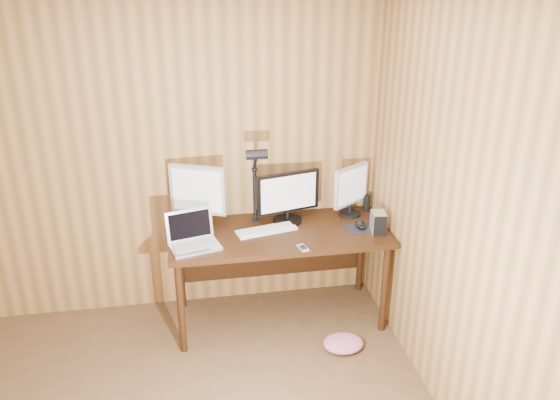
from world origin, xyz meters
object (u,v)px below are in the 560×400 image
object	(u,v)px
keyboard	(266,230)
desk_lamp	(256,175)
laptop	(193,237)
hard_drive	(378,222)
monitor_right	(351,189)
phone	(303,248)
monitor_center	(288,197)
monitor_left	(198,194)
desk	(277,242)
mouse	(361,225)
speaker	(367,203)

from	to	relation	value
keyboard	desk_lamp	world-z (taller)	desk_lamp
laptop	desk_lamp	bearing A→B (deg)	11.16
laptop	hard_drive	size ratio (longest dim) A/B	2.49
monitor_right	desk_lamp	world-z (taller)	desk_lamp
monitor_right	phone	size ratio (longest dim) A/B	3.57
monitor_center	monitor_left	size ratio (longest dim) A/B	1.04
desk	hard_drive	distance (m)	0.77
hard_drive	desk_lamp	world-z (taller)	desk_lamp
mouse	desk_lamp	size ratio (longest dim) A/B	0.18
desk	monitor_center	bearing A→B (deg)	42.13
mouse	desk_lamp	world-z (taller)	desk_lamp
laptop	monitor_center	bearing A→B (deg)	5.96
hard_drive	desk_lamp	bearing A→B (deg)	170.76
monitor_right	desk	bearing A→B (deg)	157.68
desk	monitor_left	bearing A→B (deg)	168.64
monitor_left	laptop	bearing A→B (deg)	-77.76
mouse	desk_lamp	distance (m)	0.87
monitor_left	desk_lamp	xyz separation A→B (m)	(0.42, -0.07, 0.15)
monitor_left	speaker	distance (m)	1.34
keyboard	mouse	world-z (taller)	mouse
laptop	mouse	size ratio (longest dim) A/B	3.25
monitor_left	speaker	size ratio (longest dim) A/B	3.64
monitor_center	speaker	xyz separation A→B (m)	(0.66, 0.10, -0.14)
hard_drive	monitor_right	bearing A→B (deg)	116.30
speaker	mouse	bearing A→B (deg)	-114.87
desk	monitor_center	distance (m)	0.35
desk	hard_drive	world-z (taller)	hard_drive
speaker	monitor_left	bearing A→B (deg)	-176.94
monitor_right	desk_lamp	bearing A→B (deg)	151.93
desk	mouse	distance (m)	0.64
laptop	desk	bearing A→B (deg)	1.83
desk	desk_lamp	xyz separation A→B (m)	(-0.15, 0.05, 0.53)
monitor_left	keyboard	world-z (taller)	monitor_left
monitor_center	monitor_left	distance (m)	0.67
monitor_center	mouse	bearing A→B (deg)	-36.18
monitor_right	keyboard	bearing A→B (deg)	160.67
monitor_center	monitor_right	xyz separation A→B (m)	(0.50, 0.04, 0.01)
keyboard	mouse	size ratio (longest dim) A/B	3.94
monitor_left	monitor_right	size ratio (longest dim) A/B	1.18
desk	mouse	world-z (taller)	mouse
monitor_right	speaker	distance (m)	0.22
monitor_right	mouse	size ratio (longest dim) A/B	3.42
hard_drive	speaker	size ratio (longest dim) A/B	1.17
hard_drive	speaker	distance (m)	0.39
monitor_center	hard_drive	xyz separation A→B (m)	(0.62, -0.29, -0.13)
mouse	speaker	distance (m)	0.34
speaker	hard_drive	bearing A→B (deg)	-95.93
keyboard	desk_lamp	distance (m)	0.41
keyboard	monitor_center	bearing A→B (deg)	24.61
keyboard	phone	size ratio (longest dim) A/B	4.12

